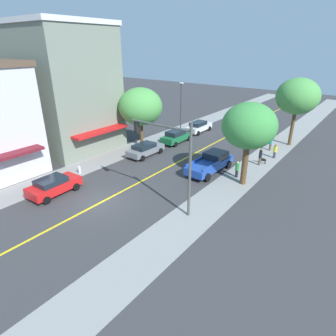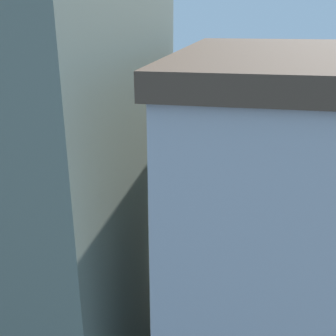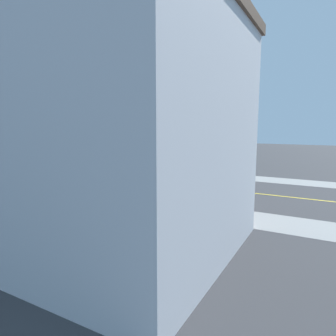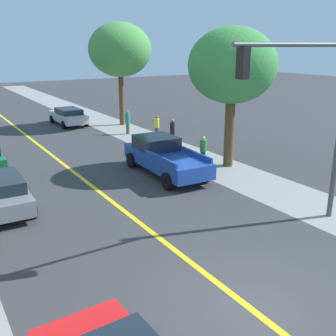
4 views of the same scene
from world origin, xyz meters
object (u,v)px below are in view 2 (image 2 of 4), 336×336
red_sedan_left_curb (257,215)px  pedestrian_black_shirt (65,139)px  traffic_light_mast (204,110)px  parking_meter (47,207)px  pedestrian_yellow_shirt (37,137)px  street_tree_right_corner (120,91)px  small_dog (59,145)px  blue_pickup_truck (100,155)px  grey_sedan_left_curb (65,199)px  pedestrian_green_shirt (108,146)px  pedestrian_teal_shirt (7,139)px  fire_hydrant (183,231)px

red_sedan_left_curb → pedestrian_black_shirt: (11.37, 16.45, 0.20)m
red_sedan_left_curb → traffic_light_mast: bearing=-68.0°
parking_meter → pedestrian_yellow_shirt: pedestrian_yellow_shirt is taller
traffic_light_mast → street_tree_right_corner: bearing=-109.7°
small_dog → blue_pickup_truck: bearing=53.0°
grey_sedan_left_curb → pedestrian_green_shirt: 10.69m
street_tree_right_corner → pedestrian_teal_shirt: (-1.03, 10.23, -4.36)m
red_sedan_left_curb → pedestrian_yellow_shirt: bearing=-33.6°
red_sedan_left_curb → pedestrian_yellow_shirt: (11.93, 19.42, 0.02)m
parking_meter → fire_hydrant: bearing=-91.8°
pedestrian_black_shirt → small_dog: pedestrian_black_shirt is taller
blue_pickup_truck → fire_hydrant: bearing=132.2°
parking_meter → small_dog: (12.98, 5.43, -0.53)m
fire_hydrant → red_sedan_left_curb: (1.80, -3.86, 0.40)m
parking_meter → pedestrian_teal_shirt: (12.26, 9.92, -0.02)m
fire_hydrant → grey_sedan_left_curb: 7.77m
parking_meter → blue_pickup_truck: 9.61m
pedestrian_teal_shirt → pedestrian_black_shirt: size_ratio=0.96×
street_tree_right_corner → pedestrian_yellow_shirt: street_tree_right_corner is taller
blue_pickup_truck → pedestrian_yellow_shirt: bearing=-25.2°
red_sedan_left_curb → street_tree_right_corner: bearing=-48.0°
pedestrian_teal_shirt → small_dog: 4.57m
pedestrian_teal_shirt → pedestrian_black_shirt: pedestrian_black_shirt is taller
pedestrian_black_shirt → pedestrian_yellow_shirt: size_ratio=1.17×
red_sedan_left_curb → blue_pickup_truck: blue_pickup_truck is taller
pedestrian_black_shirt → red_sedan_left_curb: bearing=-57.0°
grey_sedan_left_curb → pedestrian_black_shirt: (11.30, 5.06, 0.24)m
red_sedan_left_curb → small_dog: red_sedan_left_curb is taller
parking_meter → pedestrian_teal_shirt: bearing=39.0°
red_sedan_left_curb → pedestrian_black_shirt: size_ratio=2.35×
street_tree_right_corner → pedestrian_green_shirt: bearing=138.1°
traffic_light_mast → blue_pickup_truck: bearing=-82.3°
parking_meter → grey_sedan_left_curb: (1.61, -0.29, -0.20)m
grey_sedan_left_curb → blue_pickup_truck: size_ratio=0.78×
grey_sedan_left_curb → pedestrian_yellow_shirt: pedestrian_yellow_shirt is taller
pedestrian_teal_shirt → traffic_light_mast: bearing=25.6°
blue_pickup_truck → pedestrian_yellow_shirt: (3.87, 7.38, -0.08)m
small_dog → pedestrian_yellow_shirt: bearing=-105.5°
blue_pickup_truck → pedestrian_green_shirt: size_ratio=3.72×
pedestrian_yellow_shirt → street_tree_right_corner: bearing=-131.5°
blue_pickup_truck → pedestrian_green_shirt: 2.67m
fire_hydrant → parking_meter: (0.25, 7.82, 0.56)m
grey_sedan_left_curb → blue_pickup_truck: blue_pickup_truck is taller
parking_meter → traffic_light_mast: bearing=-35.4°
street_tree_right_corner → small_dog: size_ratio=8.53×
grey_sedan_left_curb → pedestrian_black_shirt: size_ratio=2.50×
red_sedan_left_curb → blue_pickup_truck: size_ratio=0.73×
red_sedan_left_curb → small_dog: bearing=-35.8°
red_sedan_left_curb → small_dog: size_ratio=5.07×
traffic_light_mast → red_sedan_left_curb: traffic_light_mast is taller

